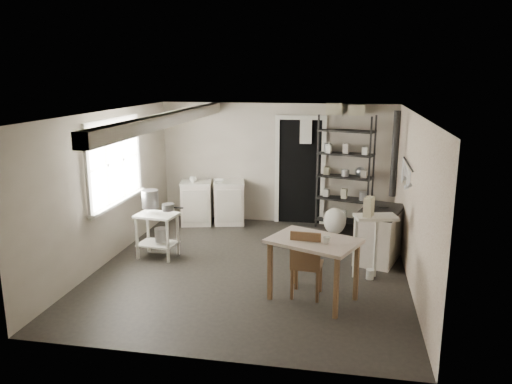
% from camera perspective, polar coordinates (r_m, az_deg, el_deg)
% --- Properties ---
extents(floor, '(5.00, 5.00, 0.00)m').
position_cam_1_polar(floor, '(7.55, -0.42, -8.67)').
color(floor, black).
rests_on(floor, ground).
extents(ceiling, '(5.00, 5.00, 0.00)m').
position_cam_1_polar(ceiling, '(7.02, -0.45, 9.01)').
color(ceiling, silver).
rests_on(ceiling, wall_back).
extents(wall_back, '(4.50, 0.02, 2.30)m').
position_cam_1_polar(wall_back, '(9.62, 2.39, 3.27)').
color(wall_back, '#AFA695').
rests_on(wall_back, ground).
extents(wall_front, '(4.50, 0.02, 2.30)m').
position_cam_1_polar(wall_front, '(4.87, -6.05, -6.92)').
color(wall_front, '#AFA695').
rests_on(wall_front, ground).
extents(wall_left, '(0.02, 5.00, 2.30)m').
position_cam_1_polar(wall_left, '(7.93, -16.61, 0.54)').
color(wall_left, '#AFA695').
rests_on(wall_left, ground).
extents(wall_right, '(0.02, 5.00, 2.30)m').
position_cam_1_polar(wall_right, '(7.14, 17.60, -0.92)').
color(wall_right, '#AFA695').
rests_on(wall_right, ground).
extents(window, '(0.12, 1.76, 1.28)m').
position_cam_1_polar(window, '(8.03, -15.94, 3.28)').
color(window, beige).
rests_on(window, wall_left).
extents(doorway, '(0.96, 0.10, 2.08)m').
position_cam_1_polar(doorway, '(9.56, 5.03, 2.26)').
color(doorway, beige).
rests_on(doorway, ground).
extents(ceiling_beam, '(0.18, 5.00, 0.18)m').
position_cam_1_polar(ceiling_beam, '(7.35, -9.77, 8.23)').
color(ceiling_beam, beige).
rests_on(ceiling_beam, ceiling).
extents(wallpaper_panel, '(0.01, 5.00, 2.30)m').
position_cam_1_polar(wallpaper_panel, '(7.14, 17.52, -0.91)').
color(wallpaper_panel, beige).
rests_on(wallpaper_panel, wall_right).
extents(utensil_rail, '(0.06, 1.20, 0.44)m').
position_cam_1_polar(utensil_rail, '(7.63, 16.84, 3.11)').
color(utensil_rail, '#B9B9BC').
rests_on(utensil_rail, wall_right).
extents(prep_table, '(0.66, 0.51, 0.70)m').
position_cam_1_polar(prep_table, '(8.01, -11.20, -4.59)').
color(prep_table, beige).
rests_on(prep_table, ground).
extents(stockpot, '(0.28, 0.28, 0.28)m').
position_cam_1_polar(stockpot, '(7.91, -12.01, -0.78)').
color(stockpot, '#B9B9BC').
rests_on(stockpot, prep_table).
extents(saucepan, '(0.20, 0.20, 0.10)m').
position_cam_1_polar(saucepan, '(7.72, -10.01, -1.73)').
color(saucepan, '#B9B9BC').
rests_on(saucepan, prep_table).
extents(bucket, '(0.26, 0.26, 0.22)m').
position_cam_1_polar(bucket, '(7.94, -10.79, -4.83)').
color(bucket, '#B9B9BC').
rests_on(bucket, prep_table).
extents(base_cabinets, '(1.36, 0.82, 0.83)m').
position_cam_1_polar(base_cabinets, '(9.65, -4.96, -0.93)').
color(base_cabinets, beige).
rests_on(base_cabinets, ground).
extents(mixing_bowl, '(0.33, 0.33, 0.07)m').
position_cam_1_polar(mixing_bowl, '(9.47, -4.26, 1.87)').
color(mixing_bowl, white).
rests_on(mixing_bowl, base_cabinets).
extents(counter_cup, '(0.16, 0.16, 0.10)m').
position_cam_1_polar(counter_cup, '(9.50, -7.24, 1.96)').
color(counter_cup, white).
rests_on(counter_cup, base_cabinets).
extents(shelf_rack, '(1.07, 0.64, 2.12)m').
position_cam_1_polar(shelf_rack, '(9.37, 10.12, 1.56)').
color(shelf_rack, black).
rests_on(shelf_rack, ground).
extents(shelf_jar, '(0.12, 0.12, 0.21)m').
position_cam_1_polar(shelf_jar, '(9.29, 8.30, 4.19)').
color(shelf_jar, white).
rests_on(shelf_jar, shelf_rack).
extents(storage_box_a, '(0.30, 0.26, 0.20)m').
position_cam_1_polar(storage_box_a, '(9.25, 8.86, 8.10)').
color(storage_box_a, beige).
rests_on(storage_box_a, shelf_rack).
extents(storage_box_b, '(0.30, 0.28, 0.19)m').
position_cam_1_polar(storage_box_b, '(9.20, 11.32, 7.85)').
color(storage_box_b, beige).
rests_on(storage_box_b, shelf_rack).
extents(stove, '(0.84, 1.14, 0.80)m').
position_cam_1_polar(stove, '(8.00, 13.95, -4.45)').
color(stove, beige).
rests_on(stove, ground).
extents(stovepipe, '(0.15, 0.15, 1.46)m').
position_cam_1_polar(stovepipe, '(8.23, 15.59, 4.18)').
color(stovepipe, black).
rests_on(stovepipe, stove).
extents(side_ledge, '(0.65, 0.45, 0.91)m').
position_cam_1_polar(side_ledge, '(7.29, 13.35, -6.25)').
color(side_ledge, beige).
rests_on(side_ledge, ground).
extents(oats_box, '(0.16, 0.21, 0.27)m').
position_cam_1_polar(oats_box, '(7.07, 12.75, -1.93)').
color(oats_box, beige).
rests_on(oats_box, side_ledge).
extents(work_table, '(1.28, 1.11, 0.81)m').
position_cam_1_polar(work_table, '(6.46, 6.54, -9.05)').
color(work_table, beige).
rests_on(work_table, ground).
extents(table_cup, '(0.09, 0.09, 0.09)m').
position_cam_1_polar(table_cup, '(6.20, 8.04, -5.88)').
color(table_cup, white).
rests_on(table_cup, work_table).
extents(chair, '(0.41, 0.43, 0.93)m').
position_cam_1_polar(chair, '(6.52, 5.86, -7.81)').
color(chair, brown).
rests_on(chair, ground).
extents(flour_sack, '(0.45, 0.40, 0.49)m').
position_cam_1_polar(flour_sack, '(9.13, 8.98, -3.31)').
color(flour_sack, beige).
rests_on(flour_sack, ground).
extents(floor_crock, '(0.14, 0.14, 0.14)m').
position_cam_1_polar(floor_crock, '(7.33, 12.89, -9.11)').
color(floor_crock, white).
rests_on(floor_crock, ground).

